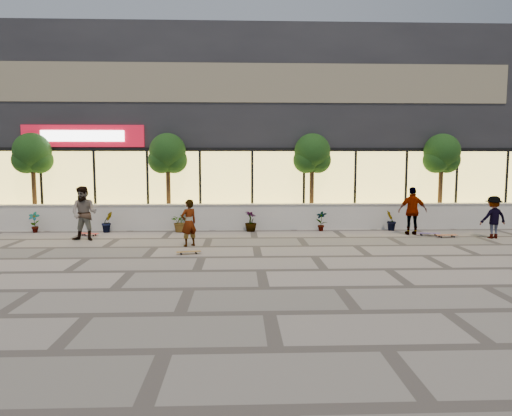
{
  "coord_description": "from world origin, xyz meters",
  "views": [
    {
      "loc": [
        -0.53,
        -11.35,
        2.77
      ],
      "look_at": [
        -0.02,
        2.88,
        1.3
      ],
      "focal_mm": 32.0,
      "sensor_mm": 36.0,
      "label": 1
    }
  ],
  "objects_px": {
    "tree_midwest": "(168,156)",
    "tree_east": "(442,156)",
    "skater_left": "(84,214)",
    "skateboard_left": "(89,234)",
    "skateboard_center": "(189,252)",
    "tree_west": "(32,156)",
    "skater_center": "(189,223)",
    "skater_right_far": "(493,217)",
    "skater_right_near": "(413,211)",
    "skateboard_right_far": "(428,233)",
    "skateboard_right_near": "(447,235)",
    "tree_mideast": "(312,156)"
  },
  "relations": [
    {
      "from": "tree_midwest",
      "to": "tree_east",
      "type": "height_order",
      "value": "same"
    },
    {
      "from": "skater_left",
      "to": "skateboard_left",
      "type": "distance_m",
      "value": 1.4
    },
    {
      "from": "skateboard_center",
      "to": "skateboard_left",
      "type": "relative_size",
      "value": 0.98
    },
    {
      "from": "tree_west",
      "to": "skater_center",
      "type": "height_order",
      "value": "tree_west"
    },
    {
      "from": "skater_center",
      "to": "skater_right_far",
      "type": "height_order",
      "value": "skater_center"
    },
    {
      "from": "skater_right_near",
      "to": "skater_left",
      "type": "bearing_deg",
      "value": 7.9
    },
    {
      "from": "tree_midwest",
      "to": "tree_east",
      "type": "xyz_separation_m",
      "value": [
        11.5,
        0.0,
        0.0
      ]
    },
    {
      "from": "skateboard_right_far",
      "to": "skater_right_far",
      "type": "bearing_deg",
      "value": -7.91
    },
    {
      "from": "skater_right_near",
      "to": "skateboard_right_far",
      "type": "relative_size",
      "value": 2.09
    },
    {
      "from": "skateboard_right_far",
      "to": "skater_right_near",
      "type": "bearing_deg",
      "value": 168.31
    },
    {
      "from": "skater_center",
      "to": "skateboard_right_near",
      "type": "distance_m",
      "value": 9.32
    },
    {
      "from": "skater_right_far",
      "to": "skateboard_center",
      "type": "relative_size",
      "value": 2.04
    },
    {
      "from": "tree_east",
      "to": "tree_mideast",
      "type": "bearing_deg",
      "value": 180.0
    },
    {
      "from": "skater_center",
      "to": "skateboard_center",
      "type": "height_order",
      "value": "skater_center"
    },
    {
      "from": "skater_right_far",
      "to": "skater_right_near",
      "type": "bearing_deg",
      "value": -25.37
    },
    {
      "from": "skateboard_right_far",
      "to": "skateboard_right_near",
      "type": "bearing_deg",
      "value": -30.09
    },
    {
      "from": "skater_left",
      "to": "skateboard_right_near",
      "type": "distance_m",
      "value": 12.97
    },
    {
      "from": "skateboard_left",
      "to": "skateboard_right_far",
      "type": "height_order",
      "value": "skateboard_right_far"
    },
    {
      "from": "skater_center",
      "to": "skater_right_far",
      "type": "xyz_separation_m",
      "value": [
        10.76,
        1.16,
        -0.01
      ]
    },
    {
      "from": "skater_right_far",
      "to": "skateboard_left",
      "type": "xyz_separation_m",
      "value": [
        -14.72,
        1.08,
        -0.69
      ]
    },
    {
      "from": "tree_mideast",
      "to": "skater_center",
      "type": "xyz_separation_m",
      "value": [
        -4.69,
        -4.3,
        -2.22
      ]
    },
    {
      "from": "skater_right_far",
      "to": "skateboard_right_far",
      "type": "relative_size",
      "value": 1.76
    },
    {
      "from": "tree_mideast",
      "to": "skateboard_center",
      "type": "xyz_separation_m",
      "value": [
        -4.57,
        -5.59,
        -2.91
      ]
    },
    {
      "from": "skateboard_center",
      "to": "skateboard_right_near",
      "type": "relative_size",
      "value": 0.91
    },
    {
      "from": "skater_left",
      "to": "skater_right_far",
      "type": "xyz_separation_m",
      "value": [
        14.51,
        -0.01,
        -0.19
      ]
    },
    {
      "from": "tree_west",
      "to": "skateboard_right_far",
      "type": "bearing_deg",
      "value": -9.18
    },
    {
      "from": "tree_west",
      "to": "tree_midwest",
      "type": "xyz_separation_m",
      "value": [
        5.5,
        0.0,
        0.0
      ]
    },
    {
      "from": "skateboard_right_near",
      "to": "skateboard_right_far",
      "type": "bearing_deg",
      "value": 134.89
    },
    {
      "from": "tree_mideast",
      "to": "tree_west",
      "type": "bearing_deg",
      "value": 180.0
    },
    {
      "from": "tree_mideast",
      "to": "skateboard_right_near",
      "type": "bearing_deg",
      "value": -32.93
    },
    {
      "from": "tree_mideast",
      "to": "skateboard_right_far",
      "type": "xyz_separation_m",
      "value": [
        4.0,
        -2.51,
        -2.9
      ]
    },
    {
      "from": "tree_west",
      "to": "skateboard_right_near",
      "type": "height_order",
      "value": "tree_west"
    },
    {
      "from": "tree_midwest",
      "to": "tree_mideast",
      "type": "bearing_deg",
      "value": 0.0
    },
    {
      "from": "skateboard_right_far",
      "to": "skater_left",
      "type": "bearing_deg",
      "value": -167.97
    },
    {
      "from": "tree_midwest",
      "to": "skateboard_left",
      "type": "bearing_deg",
      "value": -142.13
    },
    {
      "from": "skater_left",
      "to": "skateboard_right_near",
      "type": "xyz_separation_m",
      "value": [
        12.94,
        0.21,
        -0.87
      ]
    },
    {
      "from": "skateboard_right_near",
      "to": "skateboard_right_far",
      "type": "height_order",
      "value": "skateboard_right_far"
    },
    {
      "from": "skater_right_far",
      "to": "skateboard_left",
      "type": "relative_size",
      "value": 1.99
    },
    {
      "from": "tree_mideast",
      "to": "skater_right_far",
      "type": "xyz_separation_m",
      "value": [
        6.07,
        -3.14,
        -2.22
      ]
    },
    {
      "from": "skateboard_left",
      "to": "skater_right_near",
      "type": "bearing_deg",
      "value": 15.72
    },
    {
      "from": "skater_right_near",
      "to": "skateboard_right_far",
      "type": "height_order",
      "value": "skater_right_near"
    },
    {
      "from": "skater_center",
      "to": "skateboard_left",
      "type": "distance_m",
      "value": 4.6
    },
    {
      "from": "tree_west",
      "to": "skater_right_near",
      "type": "relative_size",
      "value": 2.17
    },
    {
      "from": "tree_west",
      "to": "skater_center",
      "type": "distance_m",
      "value": 8.35
    },
    {
      "from": "tree_midwest",
      "to": "skateboard_right_near",
      "type": "xyz_separation_m",
      "value": [
        10.5,
        -2.91,
        -2.9
      ]
    },
    {
      "from": "skater_left",
      "to": "skateboard_center",
      "type": "xyz_separation_m",
      "value": [
        3.87,
        -2.47,
        -0.88
      ]
    },
    {
      "from": "tree_east",
      "to": "skateboard_center",
      "type": "relative_size",
      "value": 5.24
    },
    {
      "from": "skater_center",
      "to": "skateboard_left",
      "type": "bearing_deg",
      "value": -66.67
    },
    {
      "from": "tree_east",
      "to": "skater_left",
      "type": "height_order",
      "value": "tree_east"
    },
    {
      "from": "tree_midwest",
      "to": "skater_right_far",
      "type": "bearing_deg",
      "value": -14.59
    }
  ]
}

